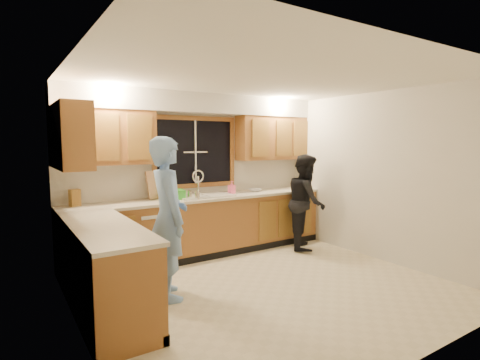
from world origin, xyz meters
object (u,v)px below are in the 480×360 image
sink (204,200)px  knife_block (75,198)px  dish_crate (174,194)px  dishwasher (152,236)px  soap_bottle (232,187)px  stove (120,289)px  man (168,218)px  woman (306,202)px  bowl (255,190)px

sink → knife_block: size_ratio=3.80×
dish_crate → knife_block: bearing=174.7°
dishwasher → soap_bottle: soap_bottle is taller
stove → man: (0.72, 0.61, 0.46)m
sink → man: (-1.08, -1.21, 0.05)m
woman → bowl: (-0.58, 0.64, 0.16)m
dishwasher → knife_block: 1.17m
dishwasher → sink: bearing=1.0°
sink → soap_bottle: bearing=4.2°
dish_crate → woman: bearing=-16.2°
sink → dish_crate: 0.51m
dish_crate → dishwasher: bearing=-176.6°
dishwasher → knife_block: knife_block is taller
bowl → man: bearing=-149.0°
woman → bowl: bearing=81.4°
woman → bowl: 0.88m
knife_block → soap_bottle: (2.36, -0.09, -0.01)m
sink → woman: size_ratio=0.55×
soap_bottle → dish_crate: bearing=-178.2°
sink → stove: bearing=-134.6°
man → woman: man is taller
man → sink: bearing=-33.3°
sink → bowl: 1.00m
dish_crate → soap_bottle: 1.03m
dishwasher → soap_bottle: size_ratio=3.95×
bowl → soap_bottle: bearing=180.0°
stove → dish_crate: dish_crate is taller
soap_bottle → bowl: size_ratio=0.98×
dish_crate → soap_bottle: size_ratio=1.41×
knife_block → bowl: (2.83, -0.09, -0.09)m
woman → soap_bottle: bearing=97.7°
dish_crate → bowl: bearing=1.2°
man → bowl: (2.08, 1.25, 0.03)m
stove → man: size_ratio=0.49×
man → bowl: bearing=-50.5°
stove → knife_block: knife_block is taller
sink → soap_bottle: size_ratio=4.14×
sink → knife_block: 1.85m
woman → dish_crate: 2.17m
woman → knife_block: woman is taller
man → dish_crate: size_ratio=6.22×
knife_block → bowl: 2.83m
dishwasher → woman: 2.53m
sink → stove: size_ratio=0.96×
woman → soap_bottle: woman is taller
sink → stove: 2.60m
stove → woman: size_ratio=0.58×
sink → stove: (-1.80, -1.82, -0.41)m
dish_crate → bowl: dish_crate is taller
stove → knife_block: bearing=91.0°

